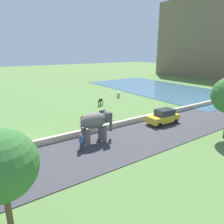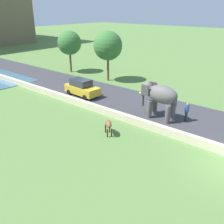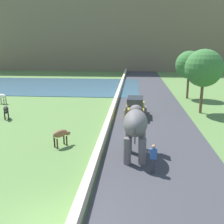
{
  "view_description": "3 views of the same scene",
  "coord_description": "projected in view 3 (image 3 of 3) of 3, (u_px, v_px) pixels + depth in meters",
  "views": [
    {
      "loc": [
        19.58,
        -2.27,
        8.52
      ],
      "look_at": [
        -0.29,
        11.26,
        1.4
      ],
      "focal_mm": 33.32,
      "sensor_mm": 36.0,
      "label": 1
    },
    {
      "loc": [
        -14.19,
        -2.72,
        8.84
      ],
      "look_at": [
        -0.47,
        8.79,
        1.35
      ],
      "focal_mm": 40.3,
      "sensor_mm": 36.0,
      "label": 2
    },
    {
      "loc": [
        3.31,
        -8.33,
        6.72
      ],
      "look_at": [
        1.64,
        11.69,
        1.56
      ],
      "focal_mm": 43.13,
      "sensor_mm": 36.0,
      "label": 3
    }
  ],
  "objects": [
    {
      "name": "cow_black",
      "position": [
        6.0,
        110.0,
        24.39
      ],
      "size": [
        0.92,
        1.39,
        1.15
      ],
      "color": "black",
      "rests_on": "ground"
    },
    {
      "name": "lake",
      "position": [
        28.0,
        85.0,
        43.82
      ],
      "size": [
        36.0,
        18.0,
        0.08
      ],
      "primitive_type": "cube",
      "color": "#426B84",
      "rests_on": "ground"
    },
    {
      "name": "tree_far",
      "position": [
        189.0,
        65.0,
        32.64
      ],
      "size": [
        3.36,
        3.36,
        5.84
      ],
      "color": "brown",
      "rests_on": "ground"
    },
    {
      "name": "cow_brown",
      "position": [
        61.0,
        134.0,
        17.89
      ],
      "size": [
        1.12,
        1.3,
        1.15
      ],
      "color": "brown",
      "rests_on": "ground"
    },
    {
      "name": "person_beside_elephant",
      "position": [
        153.0,
        158.0,
        14.07
      ],
      "size": [
        0.36,
        0.22,
        1.63
      ],
      "color": "#33333D",
      "rests_on": "ground"
    },
    {
      "name": "car_yellow",
      "position": [
        135.0,
        107.0,
        25.15
      ],
      "size": [
        1.94,
        4.07,
        1.8
      ],
      "color": "gold",
      "rests_on": "ground"
    },
    {
      "name": "hill_distant",
      "position": [
        103.0,
        22.0,
        76.31
      ],
      "size": [
        64.0,
        28.0,
        24.8
      ],
      "primitive_type": "cube",
      "color": "#75664C",
      "rests_on": "ground"
    },
    {
      "name": "cow_white",
      "position": [
        2.0,
        97.0,
        30.47
      ],
      "size": [
        1.41,
        0.8,
        1.15
      ],
      "color": "silver",
      "rests_on": "ground"
    },
    {
      "name": "barrier_wall",
      "position": [
        113.0,
        108.0,
        27.18
      ],
      "size": [
        0.4,
        110.0,
        0.63
      ],
      "primitive_type": "cube",
      "color": "beige",
      "rests_on": "ground"
    },
    {
      "name": "road_surface",
      "position": [
        150.0,
        107.0,
        28.87
      ],
      "size": [
        7.0,
        120.0,
        0.06
      ],
      "primitive_type": "cube",
      "color": "#38383D",
      "rests_on": "ground"
    },
    {
      "name": "elephant",
      "position": [
        135.0,
        125.0,
        15.86
      ],
      "size": [
        1.45,
        3.47,
        2.99
      ],
      "color": "#605B5B",
      "rests_on": "ground"
    },
    {
      "name": "tree_mid",
      "position": [
        204.0,
        68.0,
        25.59
      ],
      "size": [
        3.6,
        3.6,
        6.21
      ],
      "color": "brown",
      "rests_on": "ground"
    }
  ]
}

